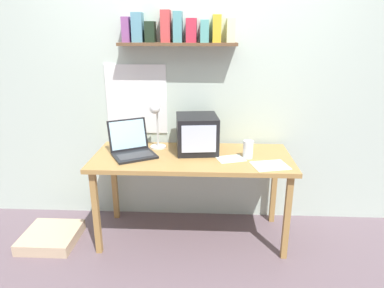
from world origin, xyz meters
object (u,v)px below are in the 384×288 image
(corner_desk, at_px, (192,163))
(desk_lamp, at_px, (156,121))
(juice_glass, at_px, (248,150))
(floor_cushion, at_px, (51,237))
(open_notebook, at_px, (231,159))
(laptop, at_px, (132,146))
(loose_paper_near_laptop, at_px, (270,166))
(crt_monitor, at_px, (197,134))

(corner_desk, height_order, desk_lamp, desk_lamp)
(juice_glass, relative_size, floor_cushion, 0.32)
(corner_desk, bearing_deg, open_notebook, -11.19)
(desk_lamp, xyz_separation_m, open_notebook, (0.61, -0.22, -0.24))
(corner_desk, xyz_separation_m, floor_cushion, (-1.18, -0.16, -0.63))
(laptop, distance_m, floor_cushion, 1.04)
(desk_lamp, distance_m, juice_glass, 0.79)
(laptop, relative_size, loose_paper_near_laptop, 1.49)
(corner_desk, xyz_separation_m, open_notebook, (0.31, -0.06, 0.07))
(crt_monitor, xyz_separation_m, floor_cushion, (-1.22, -0.27, -0.84))
(crt_monitor, bearing_deg, desk_lamp, 166.45)
(corner_desk, distance_m, loose_paper_near_laptop, 0.63)
(loose_paper_near_laptop, bearing_deg, corner_desk, 162.43)
(laptop, bearing_deg, floor_cushion, 165.48)
(laptop, distance_m, open_notebook, 0.81)
(juice_glass, bearing_deg, loose_paper_near_laptop, -47.22)
(corner_desk, height_order, juice_glass, juice_glass)
(floor_cushion, bearing_deg, desk_lamp, 19.75)
(crt_monitor, distance_m, loose_paper_near_laptop, 0.65)
(corner_desk, relative_size, desk_lamp, 4.01)
(corner_desk, distance_m, crt_monitor, 0.25)
(desk_lamp, height_order, floor_cushion, desk_lamp)
(desk_lamp, relative_size, loose_paper_near_laptop, 1.33)
(crt_monitor, distance_m, juice_glass, 0.44)
(crt_monitor, relative_size, juice_glass, 2.71)
(corner_desk, height_order, crt_monitor, crt_monitor)
(corner_desk, relative_size, juice_glass, 11.25)
(laptop, bearing_deg, juice_glass, -31.61)
(crt_monitor, relative_size, loose_paper_near_laptop, 1.29)
(crt_monitor, bearing_deg, juice_glass, -26.23)
(laptop, bearing_deg, corner_desk, -31.08)
(corner_desk, bearing_deg, laptop, 177.77)
(loose_paper_near_laptop, bearing_deg, juice_glass, 132.78)
(laptop, xyz_separation_m, desk_lamp, (0.19, 0.14, 0.18))
(laptop, height_order, juice_glass, laptop)
(open_notebook, bearing_deg, laptop, 174.29)
(floor_cushion, bearing_deg, crt_monitor, 12.70)
(crt_monitor, relative_size, open_notebook, 1.55)
(corner_desk, relative_size, laptop, 3.59)
(crt_monitor, distance_m, laptop, 0.54)
(loose_paper_near_laptop, bearing_deg, crt_monitor, 151.32)
(laptop, relative_size, juice_glass, 3.13)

